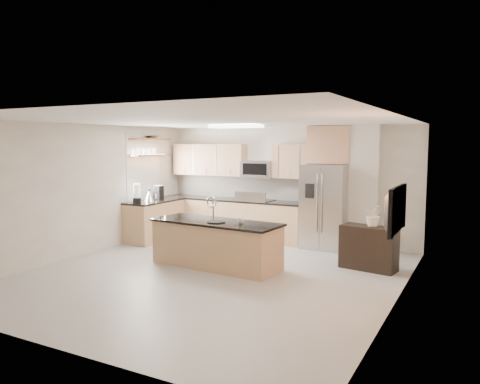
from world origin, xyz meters
The scene contains 27 objects.
floor centered at (0.00, 0.00, 0.00)m, with size 6.50×6.50×0.00m, color #AFADA6.
ceiling centered at (0.00, 0.00, 2.60)m, with size 6.00×6.50×0.02m, color silver.
wall_back centered at (0.00, 3.25, 1.30)m, with size 6.00×0.02×2.60m, color silver.
wall_front centered at (0.00, -3.25, 1.30)m, with size 6.00×0.02×2.60m, color silver.
wall_left centered at (-3.00, 0.00, 1.30)m, with size 0.02×6.50×2.60m, color silver.
wall_right centered at (3.00, 0.00, 1.30)m, with size 0.02×6.50×2.60m, color silver.
back_counter centered at (-1.23, 2.93, 0.47)m, with size 3.55×0.66×1.44m.
left_counter centered at (-2.67, 1.85, 0.46)m, with size 0.66×1.50×0.92m.
range centered at (-0.60, 2.92, 0.47)m, with size 0.76×0.64×1.14m.
upper_cabinets centered at (-1.30, 3.09, 1.83)m, with size 3.50×0.33×0.75m.
microwave centered at (-0.60, 3.04, 1.63)m, with size 0.76×0.40×0.40m.
refrigerator centered at (1.06, 2.87, 0.89)m, with size 0.92×0.78×1.78m.
partition_column centered at (1.82, 3.10, 1.30)m, with size 0.60×0.30×2.60m, color beige.
window centered at (-2.98, 1.85, 1.65)m, with size 0.04×1.15×1.65m.
shelf_lower centered at (-2.85, 1.95, 1.95)m, with size 0.30×1.20×0.04m, color brown.
shelf_upper centered at (-2.85, 1.95, 2.32)m, with size 0.30×1.20×0.04m, color brown.
ceiling_fixture centered at (-0.40, 1.60, 2.56)m, with size 1.00×0.50×0.06m, color white.
island centered at (-0.21, 0.51, 0.42)m, with size 2.46×1.05×1.26m.
credenza centered at (2.27, 1.59, 0.39)m, with size 0.97×0.41×0.77m, color black.
cup centered at (0.31, 0.46, 0.88)m, with size 0.12×0.12×0.10m, color silver.
platter centered at (-0.16, 0.40, 0.84)m, with size 0.33×0.33×0.02m, color black.
blender centered at (-2.68, 1.26, 1.10)m, with size 0.18×0.18×0.43m.
kettle centered at (-2.63, 1.62, 1.05)m, with size 0.23×0.23×0.29m.
coffee_maker centered at (-2.69, 2.04, 1.07)m, with size 0.19×0.23×0.32m.
bowl centered at (-2.85, 2.03, 2.38)m, with size 0.36×0.36×0.09m, color #A6A6A9.
flower_vase centered at (2.34, 1.63, 1.08)m, with size 0.55×0.48×0.61m, color white.
television centered at (2.91, -0.20, 1.35)m, with size 1.08×0.14×0.62m, color black.
Camera 1 is at (4.06, -6.62, 2.23)m, focal length 35.00 mm.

